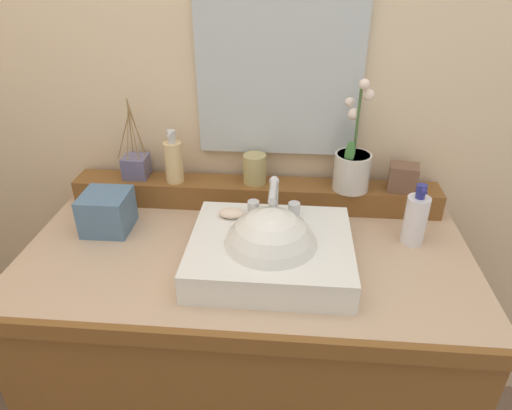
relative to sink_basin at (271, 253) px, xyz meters
name	(u,v)px	position (x,y,z in m)	size (l,w,h in m)	color
wall_back	(259,50)	(-0.07, 0.49, 0.40)	(3.01, 0.20, 2.57)	beige
vanity_cabinet	(248,359)	(-0.07, 0.07, -0.46)	(1.20, 0.64, 0.85)	brown
back_ledge	(255,194)	(-0.07, 0.32, 0.00)	(1.13, 0.10, 0.08)	brown
sink_basin	(271,253)	(0.00, 0.00, 0.00)	(0.40, 0.35, 0.27)	white
soap_bar	(232,213)	(-0.11, 0.10, 0.05)	(0.07, 0.04, 0.02)	beige
potted_plant	(352,165)	(0.22, 0.30, 0.11)	(0.11, 0.11, 0.33)	silver
soap_dispenser	(174,161)	(-0.31, 0.31, 0.10)	(0.06, 0.06, 0.17)	#E4C489
tumbler_cup	(254,169)	(-0.07, 0.32, 0.08)	(0.07, 0.07, 0.09)	tan
reed_diffuser	(136,165)	(-0.44, 0.33, 0.07)	(0.10, 0.08, 0.25)	slate
trinket_box	(403,178)	(0.37, 0.31, 0.08)	(0.08, 0.07, 0.08)	brown
lotion_bottle	(416,219)	(0.38, 0.15, 0.03)	(0.06, 0.06, 0.18)	white
tissue_box	(107,212)	(-0.47, 0.14, 0.01)	(0.13, 0.13, 0.11)	#517499
mirror	(280,43)	(0.00, 0.38, 0.44)	(0.48, 0.02, 0.64)	silver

